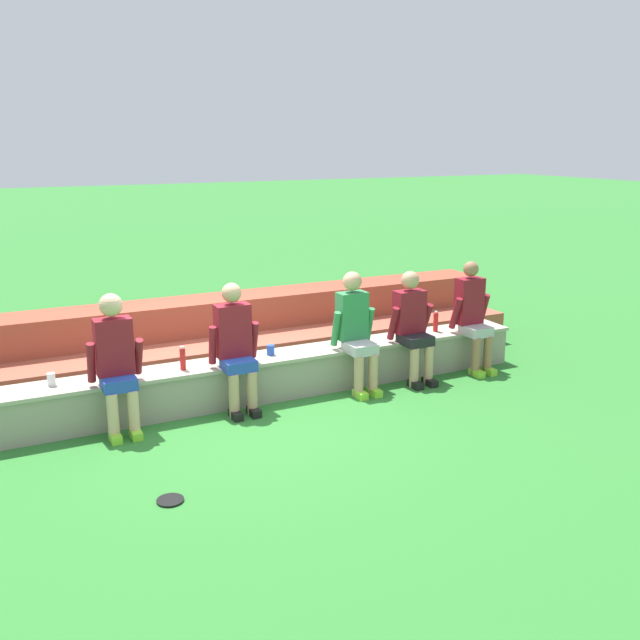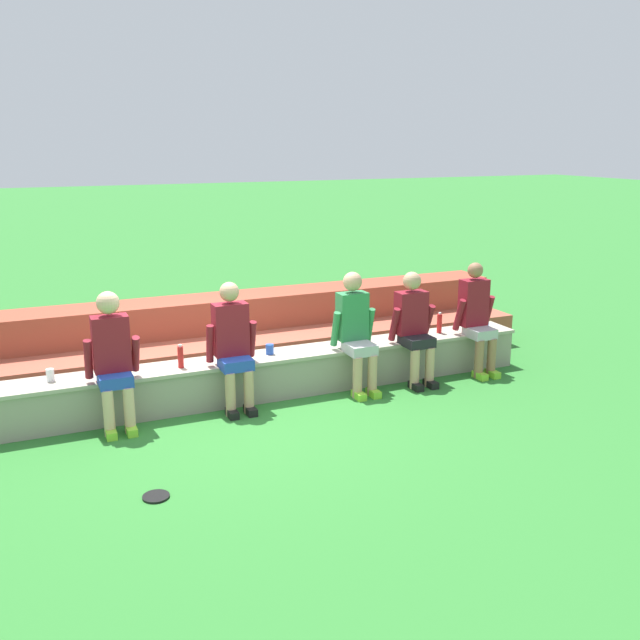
% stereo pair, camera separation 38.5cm
% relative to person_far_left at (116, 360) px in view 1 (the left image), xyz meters
% --- Properties ---
extents(ground_plane, '(80.00, 80.00, 0.00)m').
position_rel_person_far_left_xyz_m(ground_plane, '(1.26, 0.03, -0.76)').
color(ground_plane, '#2D752D').
extents(stone_seating_wall, '(7.50, 0.50, 0.49)m').
position_rel_person_far_left_xyz_m(stone_seating_wall, '(1.26, 0.26, -0.50)').
color(stone_seating_wall, gray).
rests_on(stone_seating_wall, ground).
extents(brick_bleachers, '(8.74, 1.30, 0.87)m').
position_rel_person_far_left_xyz_m(brick_bleachers, '(1.26, 1.58, -0.40)').
color(brick_bleachers, '#A7513C').
rests_on(brick_bleachers, ground).
extents(person_far_left, '(0.54, 0.52, 1.41)m').
position_rel_person_far_left_xyz_m(person_far_left, '(0.00, 0.00, 0.00)').
color(person_far_left, '#DBAD89').
rests_on(person_far_left, ground).
extents(person_left_of_center, '(0.55, 0.53, 1.40)m').
position_rel_person_far_left_xyz_m(person_left_of_center, '(1.26, 0.04, -0.01)').
color(person_left_of_center, tan).
rests_on(person_left_of_center, ground).
extents(person_center, '(0.53, 0.61, 1.39)m').
position_rel_person_far_left_xyz_m(person_center, '(2.73, 0.04, -0.02)').
color(person_center, tan).
rests_on(person_center, ground).
extents(person_right_of_center, '(0.55, 0.56, 1.35)m').
position_rel_person_far_left_xyz_m(person_right_of_center, '(3.50, 0.00, -0.04)').
color(person_right_of_center, tan).
rests_on(person_right_of_center, ground).
extents(person_far_right, '(0.52, 0.55, 1.39)m').
position_rel_person_far_left_xyz_m(person_far_right, '(4.41, 0.02, -0.03)').
color(person_far_right, '#996B4C').
rests_on(person_far_right, ground).
extents(water_bottle_near_right, '(0.06, 0.06, 0.26)m').
position_rel_person_far_left_xyz_m(water_bottle_near_right, '(0.72, 0.21, -0.15)').
color(water_bottle_near_right, red).
rests_on(water_bottle_near_right, stone_seating_wall).
extents(water_bottle_center_gap, '(0.06, 0.06, 0.27)m').
position_rel_person_far_left_xyz_m(water_bottle_center_gap, '(4.04, 0.29, -0.15)').
color(water_bottle_center_gap, red).
rests_on(water_bottle_center_gap, stone_seating_wall).
extents(plastic_cup_middle, '(0.09, 0.09, 0.12)m').
position_rel_person_far_left_xyz_m(plastic_cup_middle, '(1.76, 0.28, -0.21)').
color(plastic_cup_middle, blue).
rests_on(plastic_cup_middle, stone_seating_wall).
extents(plastic_cup_left_end, '(0.08, 0.08, 0.13)m').
position_rel_person_far_left_xyz_m(plastic_cup_left_end, '(-0.59, 0.30, -0.21)').
color(plastic_cup_left_end, white).
rests_on(plastic_cup_left_end, stone_seating_wall).
extents(plastic_cup_right_end, '(0.08, 0.08, 0.10)m').
position_rel_person_far_left_xyz_m(plastic_cup_right_end, '(4.78, 0.32, -0.22)').
color(plastic_cup_right_end, blue).
rests_on(plastic_cup_right_end, stone_seating_wall).
extents(frisbee, '(0.22, 0.22, 0.02)m').
position_rel_person_far_left_xyz_m(frisbee, '(0.07, -1.63, -0.75)').
color(frisbee, black).
rests_on(frisbee, ground).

